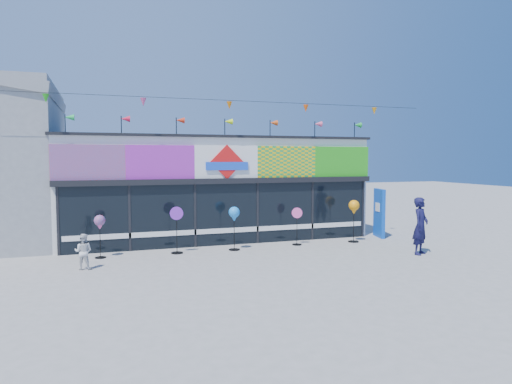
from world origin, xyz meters
name	(u,v)px	position (x,y,z in m)	size (l,w,h in m)	color
ground	(256,265)	(0.00, 0.00, 0.00)	(80.00, 80.00, 0.00)	gray
kite_shop	(211,186)	(0.00, 5.94, 2.05)	(16.00, 5.70, 5.31)	white
blue_sign	(379,213)	(6.39, 3.09, 1.00)	(0.38, 1.00, 1.98)	#0C49B9
spinner_0	(100,224)	(-4.48, 2.56, 1.13)	(0.36, 0.36, 1.41)	black
spinner_1	(177,229)	(-2.01, 2.49, 0.84)	(0.45, 0.41, 1.60)	black
spinner_2	(234,215)	(-0.01, 2.39, 1.23)	(0.39, 0.39, 1.54)	black
spinner_3	(297,225)	(2.48, 2.57, 0.74)	(0.37, 0.36, 1.40)	black
spinner_4	(354,208)	(4.80, 2.42, 1.31)	(0.41, 0.41, 1.63)	black
adult_man	(421,226)	(5.74, -0.30, 0.96)	(0.70, 0.46, 1.93)	#121136
child	(83,252)	(-4.94, 1.10, 0.53)	(0.51, 0.29, 1.05)	silver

